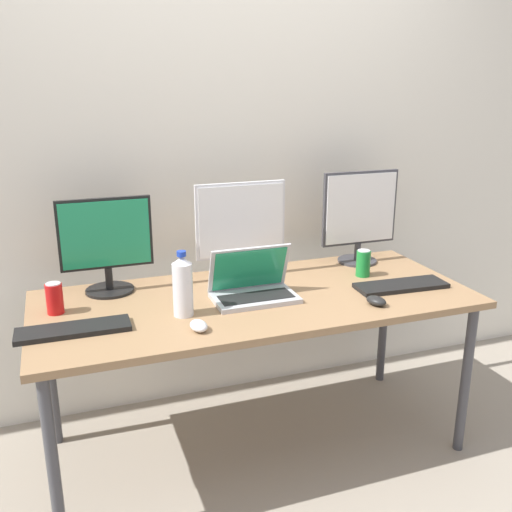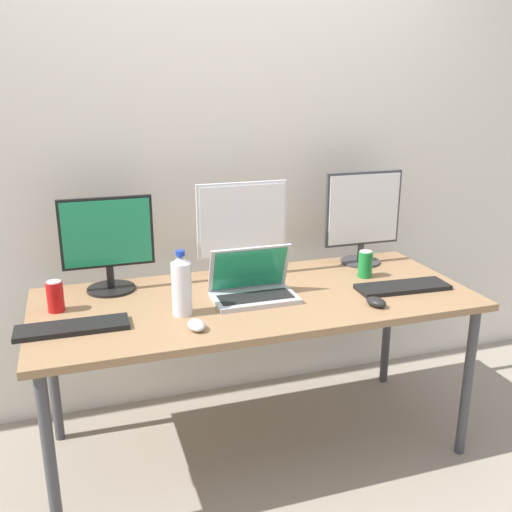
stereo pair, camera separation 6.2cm
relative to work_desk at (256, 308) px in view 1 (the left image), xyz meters
The scene contains 14 objects.
ground_plane 0.68m from the work_desk, ahead, with size 16.00×16.00×0.00m, color gray.
wall_back 0.85m from the work_desk, 90.00° to the left, with size 7.00×0.08×2.60m, color silver.
work_desk is the anchor object (origin of this frame).
monitor_left 0.70m from the work_desk, 155.19° to the left, with size 0.39×0.21×0.41m.
monitor_center 0.40m from the work_desk, 85.04° to the left, with size 0.43×0.20×0.44m.
monitor_right 0.76m from the work_desk, 23.32° to the left, with size 0.40×0.20×0.46m.
laptop_silver 0.11m from the work_desk, 144.36° to the right, with size 0.35×0.22×0.22m.
keyboard_main 0.66m from the work_desk, 10.53° to the right, with size 0.41×0.14×0.02m, color black.
keyboard_aux 0.76m from the work_desk, behind, with size 0.41×0.13×0.02m, color black.
mouse_by_keyboard 0.41m from the work_desk, 141.08° to the right, with size 0.06×0.09×0.04m, color silver.
mouse_by_laptop 0.51m from the work_desk, 31.11° to the right, with size 0.06×0.09×0.04m, color black.
water_bottle 0.39m from the work_desk, 164.23° to the right, with size 0.08×0.08×0.26m.
soda_can_near_keyboard 0.82m from the work_desk, behind, with size 0.07×0.07×0.13m.
soda_can_by_laptop 0.58m from the work_desk, ahead, with size 0.07×0.07×0.13m.
Camera 1 is at (-0.77, -2.14, 1.62)m, focal length 40.00 mm.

